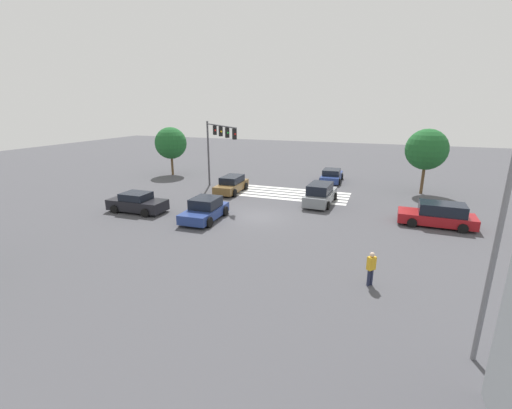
% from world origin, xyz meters
% --- Properties ---
extents(ground_plane, '(111.43, 111.43, 0.00)m').
position_xyz_m(ground_plane, '(0.00, 0.00, 0.00)').
color(ground_plane, '#47474C').
extents(crosswalk_markings, '(11.51, 4.40, 0.01)m').
position_xyz_m(crosswalk_markings, '(0.00, -7.33, 0.00)').
color(crosswalk_markings, silver).
rests_on(crosswalk_markings, ground_plane).
extents(traffic_signal_mast, '(5.51, 5.51, 6.28)m').
position_xyz_m(traffic_signal_mast, '(5.88, -5.88, 4.82)').
color(traffic_signal_mast, '#47474C').
rests_on(traffic_signal_mast, ground_plane).
extents(car_0, '(4.75, 2.31, 1.55)m').
position_xyz_m(car_0, '(-11.93, -2.44, 0.74)').
color(car_0, maroon).
rests_on(car_0, ground_plane).
extents(car_1, '(2.30, 4.24, 1.54)m').
position_xyz_m(car_1, '(3.12, 1.83, 0.71)').
color(car_1, navy).
rests_on(car_1, ground_plane).
extents(car_2, '(2.22, 4.78, 1.37)m').
position_xyz_m(car_2, '(-3.27, -13.92, 0.64)').
color(car_2, navy).
rests_on(car_2, ground_plane).
extents(car_3, '(4.39, 2.14, 1.46)m').
position_xyz_m(car_3, '(8.78, 1.94, 0.68)').
color(car_3, black).
rests_on(car_3, ground_plane).
extents(car_4, '(2.07, 4.58, 1.49)m').
position_xyz_m(car_4, '(4.67, -6.09, 0.72)').
color(car_4, brown).
rests_on(car_4, ground_plane).
extents(car_5, '(2.23, 4.87, 1.72)m').
position_xyz_m(car_5, '(-3.69, -4.98, 0.81)').
color(car_5, gray).
rests_on(car_5, ground_plane).
extents(pedestrian, '(0.41, 0.41, 1.57)m').
position_xyz_m(pedestrian, '(-8.13, 7.41, 0.87)').
color(pedestrian, '#232842').
rests_on(pedestrian, ground_plane).
extents(street_light_pole_b, '(0.80, 0.36, 9.15)m').
position_xyz_m(street_light_pole_b, '(-11.41, 11.11, 5.39)').
color(street_light_pole_b, slate).
rests_on(street_light_pole_b, ground_plane).
extents(tree_corner_a, '(3.58, 3.58, 5.79)m').
position_xyz_m(tree_corner_a, '(-11.67, -11.62, 3.99)').
color(tree_corner_a, brown).
rests_on(tree_corner_a, ground_plane).
extents(tree_corner_b, '(3.55, 3.55, 5.41)m').
position_xyz_m(tree_corner_b, '(14.58, -11.39, 3.62)').
color(tree_corner_b, brown).
rests_on(tree_corner_b, ground_plane).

